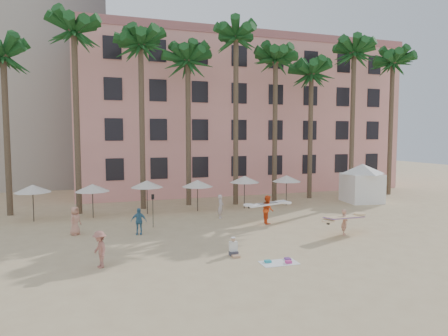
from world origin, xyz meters
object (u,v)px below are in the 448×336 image
pink_hotel (234,119)px  cabana (362,180)px  carrier_yellow (345,220)px  carrier_white (268,209)px

pink_hotel → cabana: pink_hotel is taller
pink_hotel → cabana: size_ratio=6.90×
carrier_yellow → cabana: bearing=48.0°
pink_hotel → carrier_white: 21.09m
pink_hotel → carrier_yellow: pink_hotel is taller
cabana → carrier_yellow: cabana is taller
cabana → carrier_white: (-11.83, -5.27, -1.03)m
cabana → carrier_white: 12.99m
cabana → pink_hotel: bearing=117.3°
pink_hotel → carrier_white: pink_hotel is taller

